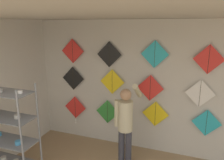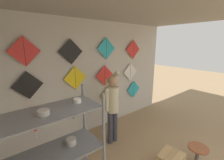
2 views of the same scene
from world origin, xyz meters
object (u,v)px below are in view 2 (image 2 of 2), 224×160
(shopkeeper, at_px, (112,104))
(kite_4, at_px, (28,85))
(kite_7, at_px, (130,72))
(kite_11, at_px, (133,49))
(kite_3, at_px, (134,89))
(kite_6, at_px, (105,76))
(stool, at_px, (198,151))
(kite_1, at_px, (73,108))
(kite_9, at_px, (71,52))
(kite_0, at_px, (34,120))
(kite_8, at_px, (24,51))
(kite_5, at_px, (75,78))
(kite_2, at_px, (109,94))
(kite_10, at_px, (106,48))

(shopkeeper, xyz_separation_m, kite_4, (-1.49, 0.70, 0.54))
(kite_7, xyz_separation_m, kite_11, (0.09, 0.00, 0.66))
(shopkeeper, xyz_separation_m, kite_3, (1.44, 0.70, -0.11))
(shopkeeper, height_order, kite_6, kite_6)
(stool, bearing_deg, kite_6, 101.03)
(kite_1, relative_size, kite_9, 1.00)
(kite_1, bearing_deg, stool, -58.56)
(kite_0, distance_m, kite_9, 1.60)
(kite_8, bearing_deg, kite_1, 0.00)
(stool, distance_m, kite_8, 3.64)
(shopkeeper, distance_m, kite_5, 1.03)
(kite_2, bearing_deg, kite_5, 180.00)
(kite_3, height_order, kite_5, kite_5)
(kite_3, height_order, kite_6, kite_6)
(kite_4, bearing_deg, kite_3, 0.00)
(shopkeeper, bearing_deg, kite_6, 64.76)
(kite_1, xyz_separation_m, kite_4, (-0.85, 0.00, 0.71))
(kite_3, xyz_separation_m, kite_7, (-0.17, 0.00, 0.58))
(kite_10, bearing_deg, kite_5, 180.00)
(kite_5, bearing_deg, shopkeeper, -53.41)
(kite_10, xyz_separation_m, kite_11, (0.99, 0.00, -0.05))
(kite_3, xyz_separation_m, kite_8, (-2.91, 0.00, 1.29))
(kite_3, bearing_deg, shopkeeper, -154.09)
(shopkeeper, height_order, kite_0, shopkeeper)
(kite_10, bearing_deg, kite_4, 180.00)
(kite_2, xyz_separation_m, kite_3, (1.00, 0.00, -0.04))
(stool, bearing_deg, kite_11, 75.13)
(kite_11, bearing_deg, kite_10, 180.00)
(kite_0, distance_m, kite_5, 1.20)
(kite_7, bearing_deg, kite_5, 180.00)
(stool, relative_size, kite_5, 0.75)
(shopkeeper, height_order, stool, shopkeeper)
(kite_3, xyz_separation_m, kite_6, (-1.13, 0.00, 0.60))
(kite_1, xyz_separation_m, kite_10, (1.01, 0.00, 1.36))
(kite_5, relative_size, kite_10, 1.00)
(kite_5, height_order, kite_8, kite_8)
(kite_8, bearing_deg, kite_3, 0.00)
(kite_3, bearing_deg, stool, -106.80)
(kite_3, bearing_deg, kite_10, 180.00)
(kite_3, relative_size, kite_8, 1.00)
(stool, bearing_deg, kite_10, 99.56)
(kite_11, bearing_deg, kite_7, 180.00)
(kite_0, xyz_separation_m, kite_7, (2.73, 0.00, 0.67))
(stool, distance_m, kite_0, 3.20)
(kite_6, bearing_deg, kite_10, 0.00)
(kite_3, height_order, kite_9, kite_9)
(stool, xyz_separation_m, kite_11, (0.60, 2.27, 1.74))
(kite_2, xyz_separation_m, kite_10, (-0.07, 0.00, 1.25))
(kite_10, bearing_deg, kite_7, 0.00)
(kite_6, distance_m, kite_7, 0.96)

